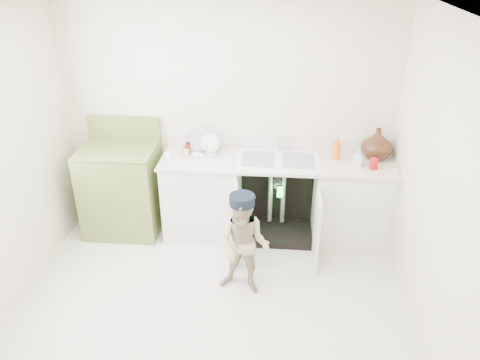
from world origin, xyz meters
name	(u,v)px	position (x,y,z in m)	size (l,w,h in m)	color
ground	(212,305)	(0.00, 0.00, 0.00)	(3.50, 3.50, 0.00)	beige
room_shell	(207,182)	(0.00, 0.00, 1.25)	(6.00, 5.50, 1.26)	silver
counter_run	(280,196)	(0.58, 1.21, 0.47)	(2.44, 1.02, 1.23)	white
avocado_stove	(122,188)	(-1.13, 1.18, 0.51)	(0.79, 0.65, 1.23)	olive
repair_worker	(244,245)	(0.27, 0.24, 0.50)	(0.62, 0.86, 0.99)	tan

